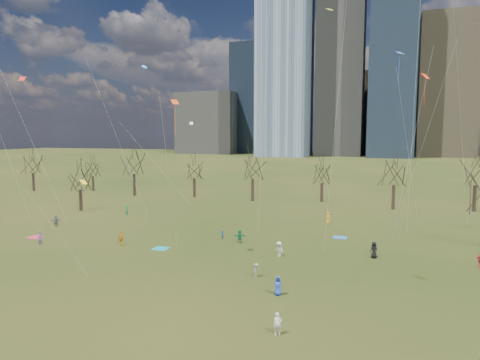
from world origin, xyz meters
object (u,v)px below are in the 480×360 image
(person_4, at_px, (121,238))
(person_1, at_px, (278,324))
(blanket_navy, at_px, (340,237))
(person_0, at_px, (278,286))
(blanket_teal, at_px, (161,249))
(blanket_crimson, at_px, (35,237))

(person_4, bearing_deg, person_1, 162.50)
(blanket_navy, bearing_deg, person_0, -97.76)
(blanket_teal, distance_m, person_4, 4.81)
(person_0, height_order, person_4, person_4)
(person_1, relative_size, person_4, 0.89)
(blanket_teal, bearing_deg, blanket_crimson, -178.92)
(person_0, distance_m, person_1, 6.42)
(blanket_crimson, bearing_deg, person_1, -24.14)
(blanket_teal, xyz_separation_m, blanket_crimson, (-16.56, -0.31, 0.00))
(blanket_crimson, relative_size, person_1, 1.14)
(person_0, bearing_deg, blanket_navy, 70.55)
(blanket_navy, distance_m, person_1, 26.18)
(person_0, xyz_separation_m, person_1, (1.48, -6.25, -0.04))
(blanket_teal, xyz_separation_m, blanket_navy, (17.65, 11.04, 0.00))
(person_1, bearing_deg, person_0, 75.22)
(blanket_teal, height_order, person_1, person_1)
(blanket_crimson, relative_size, person_4, 1.01)
(blanket_navy, relative_size, person_0, 1.07)
(person_0, bearing_deg, blanket_crimson, 153.16)
(blanket_teal, bearing_deg, person_4, -177.10)
(person_1, bearing_deg, blanket_teal, 109.28)
(blanket_teal, height_order, blanket_navy, same)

